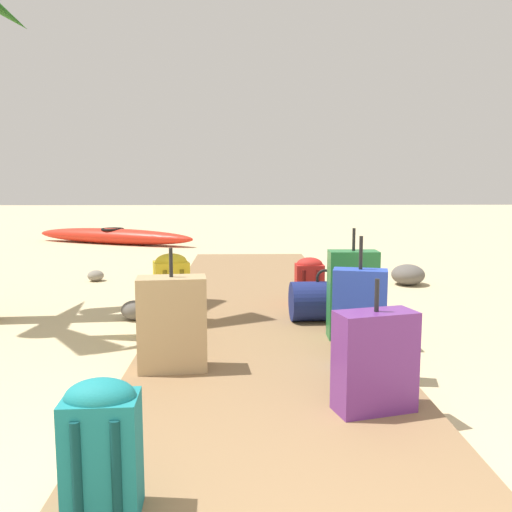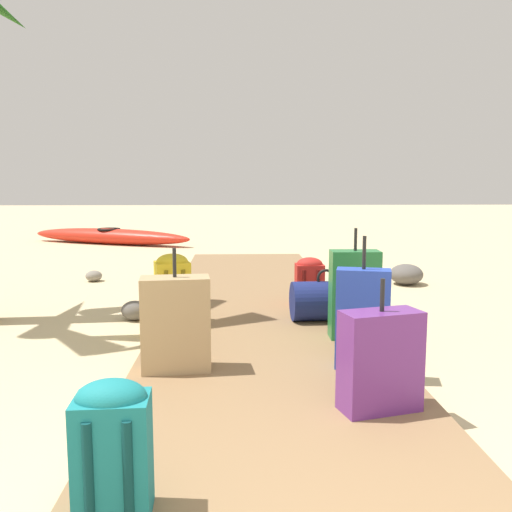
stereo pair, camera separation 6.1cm
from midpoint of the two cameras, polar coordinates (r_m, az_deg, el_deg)
name	(u,v)px [view 2 (the right image)]	position (r m, az deg, el deg)	size (l,w,h in m)	color
ground_plane	(262,344)	(4.41, 0.27, -9.29)	(60.00, 60.00, 0.00)	#CCB789
boardwalk	(258,314)	(5.22, -0.15, -6.18)	(1.81, 8.46, 0.08)	olive
suitcase_green	(354,294)	(4.29, 9.95, -4.01)	(0.38, 0.21, 0.87)	#237538
suitcase_purple	(380,361)	(2.98, 12.43, -10.77)	(0.46, 0.30, 0.71)	#6B2D84
duffel_bag_navy	(325,301)	(4.83, 6.99, -4.71)	(0.62, 0.38, 0.46)	navy
suitcase_tan	(176,324)	(3.55, -8.98, -7.09)	(0.46, 0.27, 0.80)	tan
backpack_yellow	(173,287)	(4.72, -9.18, -3.24)	(0.34, 0.32, 0.61)	gold
backpack_teal	(113,445)	(2.12, -15.76, -18.72)	(0.28, 0.23, 0.51)	#197A7F
suitcase_blue	(362,319)	(3.60, 10.71, -6.52)	(0.37, 0.24, 0.87)	#2847B7
backpack_red	(309,280)	(5.44, 5.35, -2.51)	(0.28, 0.25, 0.48)	red
kayak	(109,236)	(12.13, -15.40, 2.03)	(3.86, 2.13, 0.34)	red
rock_right_mid	(406,274)	(7.21, 15.38, -1.88)	(0.42, 0.46, 0.26)	#5B5651
rock_left_near	(135,310)	(5.28, -13.02, -5.63)	(0.24, 0.27, 0.18)	#5B5651
rock_left_mid	(94,276)	(7.50, -17.00, -2.03)	(0.21, 0.22, 0.14)	gray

